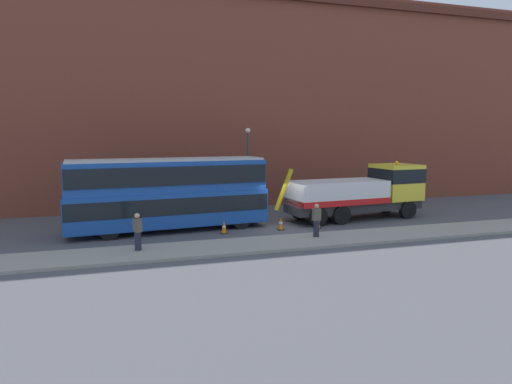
{
  "coord_description": "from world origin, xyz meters",
  "views": [
    {
      "loc": [
        -8.67,
        -23.98,
        5.36
      ],
      "look_at": [
        -1.24,
        0.6,
        2.0
      ],
      "focal_mm": 30.71,
      "sensor_mm": 36.0,
      "label": 1
    }
  ],
  "objects_px": {
    "pedestrian_onlooker": "(138,232)",
    "traffic_cone_midway": "(281,224)",
    "double_decker_bus": "(169,191)",
    "recovery_tow_truck": "(361,191)",
    "traffic_cone_near_bus": "(224,227)",
    "traffic_cone_near_truck": "(318,222)",
    "pedestrian_bystander": "(316,221)",
    "street_lamp": "(248,162)"
  },
  "relations": [
    {
      "from": "pedestrian_bystander",
      "to": "traffic_cone_near_truck",
      "type": "bearing_deg",
      "value": -35.5
    },
    {
      "from": "double_decker_bus",
      "to": "street_lamp",
      "type": "xyz_separation_m",
      "value": [
        6.06,
        5.14,
        1.24
      ]
    },
    {
      "from": "pedestrian_onlooker",
      "to": "street_lamp",
      "type": "bearing_deg",
      "value": 21.94
    },
    {
      "from": "recovery_tow_truck",
      "to": "traffic_cone_near_bus",
      "type": "xyz_separation_m",
      "value": [
        -9.38,
        -1.69,
        -1.42
      ]
    },
    {
      "from": "recovery_tow_truck",
      "to": "traffic_cone_near_bus",
      "type": "relative_size",
      "value": 14.21
    },
    {
      "from": "pedestrian_bystander",
      "to": "street_lamp",
      "type": "xyz_separation_m",
      "value": [
        -0.97,
        9.48,
        2.49
      ]
    },
    {
      "from": "double_decker_bus",
      "to": "traffic_cone_near_bus",
      "type": "bearing_deg",
      "value": -35.83
    },
    {
      "from": "pedestrian_bystander",
      "to": "traffic_cone_near_truck",
      "type": "distance_m",
      "value": 2.83
    },
    {
      "from": "pedestrian_bystander",
      "to": "recovery_tow_truck",
      "type": "bearing_deg",
      "value": -58.51
    },
    {
      "from": "recovery_tow_truck",
      "to": "pedestrian_onlooker",
      "type": "height_order",
      "value": "recovery_tow_truck"
    },
    {
      "from": "recovery_tow_truck",
      "to": "double_decker_bus",
      "type": "bearing_deg",
      "value": 175.16
    },
    {
      "from": "recovery_tow_truck",
      "to": "traffic_cone_near_truck",
      "type": "relative_size",
      "value": 14.21
    },
    {
      "from": "pedestrian_bystander",
      "to": "traffic_cone_near_truck",
      "type": "xyz_separation_m",
      "value": [
        1.23,
        2.46,
        -0.64
      ]
    },
    {
      "from": "pedestrian_onlooker",
      "to": "traffic_cone_near_truck",
      "type": "xyz_separation_m",
      "value": [
        10.11,
        2.58,
        -0.64
      ]
    },
    {
      "from": "pedestrian_onlooker",
      "to": "traffic_cone_near_truck",
      "type": "relative_size",
      "value": 2.38
    },
    {
      "from": "pedestrian_onlooker",
      "to": "traffic_cone_near_bus",
      "type": "distance_m",
      "value": 5.45
    },
    {
      "from": "pedestrian_onlooker",
      "to": "traffic_cone_midway",
      "type": "height_order",
      "value": "pedestrian_onlooker"
    },
    {
      "from": "recovery_tow_truck",
      "to": "traffic_cone_near_bus",
      "type": "height_order",
      "value": "recovery_tow_truck"
    },
    {
      "from": "double_decker_bus",
      "to": "traffic_cone_midway",
      "type": "height_order",
      "value": "double_decker_bus"
    },
    {
      "from": "pedestrian_bystander",
      "to": "traffic_cone_near_bus",
      "type": "distance_m",
      "value": 5.08
    },
    {
      "from": "traffic_cone_near_truck",
      "to": "traffic_cone_midway",
      "type": "bearing_deg",
      "value": 173.82
    },
    {
      "from": "pedestrian_bystander",
      "to": "traffic_cone_near_bus",
      "type": "relative_size",
      "value": 2.38
    },
    {
      "from": "pedestrian_onlooker",
      "to": "street_lamp",
      "type": "distance_m",
      "value": 12.69
    },
    {
      "from": "recovery_tow_truck",
      "to": "street_lamp",
      "type": "height_order",
      "value": "street_lamp"
    },
    {
      "from": "double_decker_bus",
      "to": "pedestrian_onlooker",
      "type": "xyz_separation_m",
      "value": [
        -1.86,
        -4.46,
        -1.25
      ]
    },
    {
      "from": "traffic_cone_near_truck",
      "to": "recovery_tow_truck",
      "type": "bearing_deg",
      "value": 26.22
    },
    {
      "from": "street_lamp",
      "to": "traffic_cone_near_bus",
      "type": "bearing_deg",
      "value": -115.83
    },
    {
      "from": "traffic_cone_near_bus",
      "to": "traffic_cone_midway",
      "type": "xyz_separation_m",
      "value": [
        3.3,
        0.01,
        0.0
      ]
    },
    {
      "from": "recovery_tow_truck",
      "to": "pedestrian_onlooker",
      "type": "distance_m",
      "value": 14.74
    },
    {
      "from": "pedestrian_bystander",
      "to": "double_decker_bus",
      "type": "bearing_deg",
      "value": 49.23
    },
    {
      "from": "recovery_tow_truck",
      "to": "street_lamp",
      "type": "xyz_separation_m",
      "value": [
        -6.1,
        5.1,
        1.71
      ]
    },
    {
      "from": "pedestrian_onlooker",
      "to": "pedestrian_bystander",
      "type": "xyz_separation_m",
      "value": [
        8.89,
        0.12,
        0.0
      ]
    },
    {
      "from": "street_lamp",
      "to": "traffic_cone_near_truck",
      "type": "bearing_deg",
      "value": -72.63
    },
    {
      "from": "double_decker_bus",
      "to": "traffic_cone_near_truck",
      "type": "height_order",
      "value": "double_decker_bus"
    },
    {
      "from": "traffic_cone_near_truck",
      "to": "street_lamp",
      "type": "bearing_deg",
      "value": 107.37
    },
    {
      "from": "recovery_tow_truck",
      "to": "double_decker_bus",
      "type": "relative_size",
      "value": 0.91
    },
    {
      "from": "pedestrian_onlooker",
      "to": "street_lamp",
      "type": "height_order",
      "value": "street_lamp"
    },
    {
      "from": "recovery_tow_truck",
      "to": "traffic_cone_near_truck",
      "type": "height_order",
      "value": "recovery_tow_truck"
    },
    {
      "from": "pedestrian_onlooker",
      "to": "pedestrian_bystander",
      "type": "bearing_deg",
      "value": -27.8
    },
    {
      "from": "double_decker_bus",
      "to": "pedestrian_bystander",
      "type": "relative_size",
      "value": 6.54
    },
    {
      "from": "traffic_cone_near_bus",
      "to": "traffic_cone_midway",
      "type": "distance_m",
      "value": 3.3
    },
    {
      "from": "traffic_cone_midway",
      "to": "street_lamp",
      "type": "height_order",
      "value": "street_lamp"
    }
  ]
}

